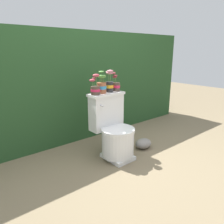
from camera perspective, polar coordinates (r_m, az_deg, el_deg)
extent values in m
plane|color=#75664C|center=(2.61, 1.92, -12.42)|extent=(12.00, 12.00, 0.00)
cube|color=#234723|center=(3.24, -11.13, 6.87)|extent=(4.09, 0.61, 1.49)
cube|color=silver|center=(2.64, 1.50, -11.55)|extent=(0.27, 0.35, 0.05)
cylinder|color=silver|center=(2.56, 1.53, -8.19)|extent=(0.37, 0.37, 0.29)
cylinder|color=silver|center=(2.50, 1.55, -4.74)|extent=(0.39, 0.39, 0.04)
cube|color=silver|center=(2.60, -1.49, -0.04)|extent=(0.41, 0.16, 0.41)
cube|color=silver|center=(2.55, -1.52, 4.71)|extent=(0.44, 0.18, 0.03)
cylinder|color=silver|center=(2.40, -2.62, 1.63)|extent=(0.02, 0.05, 0.02)
cylinder|color=#47382D|center=(2.43, -4.36, 5.60)|extent=(0.10, 0.10, 0.09)
cylinder|color=#D1234C|center=(2.43, -4.36, 5.71)|extent=(0.10, 0.10, 0.03)
cylinder|color=#332319|center=(2.43, -4.38, 6.55)|extent=(0.09, 0.09, 0.01)
cylinder|color=#4C753D|center=(2.43, -4.15, 8.00)|extent=(0.01, 0.01, 0.11)
ellipsoid|color=#93333D|center=(2.42, -4.18, 9.51)|extent=(0.08, 0.06, 0.03)
cylinder|color=#4C753D|center=(2.41, -5.15, 7.34)|extent=(0.01, 0.01, 0.06)
ellipsoid|color=#93333D|center=(2.40, -5.17, 8.26)|extent=(0.07, 0.05, 0.03)
cylinder|color=#4C753D|center=(2.44, -4.70, 7.72)|extent=(0.01, 0.01, 0.08)
ellipsoid|color=#93333D|center=(2.44, -4.72, 8.76)|extent=(0.05, 0.04, 0.02)
cylinder|color=#9E5638|center=(2.52, -2.72, 6.31)|extent=(0.11, 0.11, 0.12)
cylinder|color=#2D84BC|center=(2.52, -2.72, 6.45)|extent=(0.11, 0.11, 0.04)
cylinder|color=#332319|center=(2.51, -2.74, 7.54)|extent=(0.10, 0.10, 0.01)
cylinder|color=#4C753D|center=(2.52, -2.61, 8.33)|extent=(0.01, 0.01, 0.05)
ellipsoid|color=#569342|center=(2.51, -2.62, 9.13)|extent=(0.10, 0.07, 0.03)
cylinder|color=#4C753D|center=(2.52, -2.80, 9.03)|extent=(0.01, 0.01, 0.12)
ellipsoid|color=#569342|center=(2.51, -2.82, 10.48)|extent=(0.07, 0.05, 0.02)
cylinder|color=#4C753D|center=(2.51, -2.25, 8.46)|extent=(0.01, 0.01, 0.07)
ellipsoid|color=#569342|center=(2.50, -2.26, 9.40)|extent=(0.06, 0.04, 0.02)
cylinder|color=#4C753D|center=(2.48, -3.15, 8.41)|extent=(0.01, 0.01, 0.07)
ellipsoid|color=#569342|center=(2.47, -3.16, 9.40)|extent=(0.07, 0.05, 0.02)
cylinder|color=#262628|center=(2.59, -0.61, 6.58)|extent=(0.09, 0.09, 0.12)
cylinder|color=orange|center=(2.58, -0.61, 6.71)|extent=(0.09, 0.09, 0.04)
cylinder|color=#332319|center=(2.58, -0.62, 7.80)|extent=(0.08, 0.08, 0.01)
cylinder|color=#4C753D|center=(2.53, -0.47, 9.09)|extent=(0.01, 0.01, 0.11)
ellipsoid|color=#B26B75|center=(2.53, -0.47, 10.60)|extent=(0.08, 0.06, 0.03)
cylinder|color=#4C753D|center=(2.54, -0.53, 8.92)|extent=(0.01, 0.01, 0.10)
ellipsoid|color=#B26B75|center=(2.54, -0.53, 10.21)|extent=(0.09, 0.07, 0.03)
cylinder|color=#4C753D|center=(2.57, -0.96, 9.05)|extent=(0.01, 0.01, 0.10)
ellipsoid|color=#B26B75|center=(2.57, -0.97, 10.36)|extent=(0.07, 0.05, 0.03)
cylinder|color=#47382D|center=(2.66, 1.11, 6.61)|extent=(0.09, 0.09, 0.10)
cylinder|color=#D1234C|center=(2.66, 1.11, 6.72)|extent=(0.09, 0.09, 0.03)
cylinder|color=#332319|center=(2.65, 1.12, 7.57)|extent=(0.08, 0.08, 0.01)
cylinder|color=#4C753D|center=(2.64, 0.86, 8.51)|extent=(0.01, 0.01, 0.08)
ellipsoid|color=#93333D|center=(2.63, 0.87, 9.49)|extent=(0.06, 0.04, 0.02)
cylinder|color=#4C753D|center=(2.65, 0.74, 8.35)|extent=(0.01, 0.01, 0.06)
ellipsoid|color=#93333D|center=(2.65, 0.74, 9.13)|extent=(0.06, 0.05, 0.02)
cylinder|color=#4C753D|center=(2.63, 0.26, 8.81)|extent=(0.01, 0.01, 0.11)
ellipsoid|color=#93333D|center=(2.63, 0.26, 10.12)|extent=(0.07, 0.05, 0.03)
ellipsoid|color=gray|center=(2.91, 8.19, -8.13)|extent=(0.23, 0.18, 0.12)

